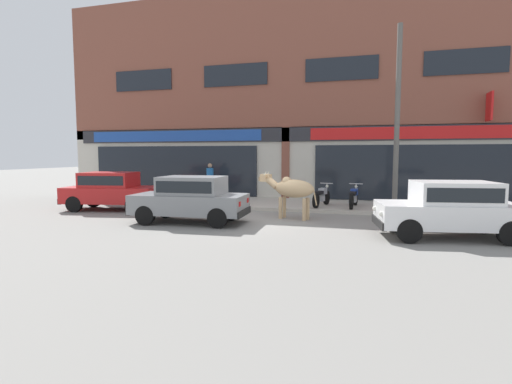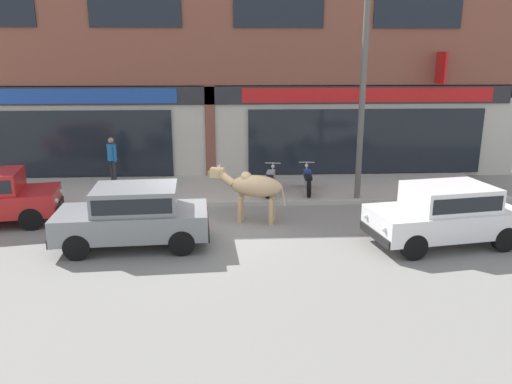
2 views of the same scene
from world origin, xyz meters
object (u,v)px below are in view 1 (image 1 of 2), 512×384
at_px(cow, 291,189).
at_px(car_3, 191,197).
at_px(motorcycle_1, 354,197).
at_px(utility_pole, 397,119).
at_px(pedestrian, 210,177).
at_px(motorcycle_0, 321,196).
at_px(car_1, 111,189).
at_px(car_0, 451,207).

xyz_separation_m(cow, car_3, (-2.88, -1.64, -0.19)).
relative_size(motorcycle_1, utility_pole, 0.28).
bearing_deg(pedestrian, car_3, -72.98).
distance_m(motorcycle_0, motorcycle_1, 1.22).
xyz_separation_m(car_1, motorcycle_1, (9.00, 2.42, -0.30)).
height_order(cow, car_0, cow).
height_order(car_0, car_3, same).
relative_size(motorcycle_0, motorcycle_1, 0.99).
height_order(car_0, pedestrian, pedestrian).
height_order(car_3, utility_pole, utility_pole).
bearing_deg(car_3, cow, 29.73).
relative_size(car_3, motorcycle_1, 2.04).
bearing_deg(utility_pole, cow, -151.75).
bearing_deg(utility_pole, car_1, -171.09).
xyz_separation_m(car_3, utility_pole, (6.22, 3.44, 2.54)).
relative_size(car_1, motorcycle_1, 2.10).
bearing_deg(car_1, motorcycle_0, 16.98).
distance_m(car_1, motorcycle_0, 8.15).
distance_m(car_3, pedestrian, 6.01).
distance_m(cow, motorcycle_0, 2.67).
distance_m(car_0, pedestrian, 10.96).
xyz_separation_m(car_0, pedestrian, (-9.15, 6.02, 0.30)).
distance_m(pedestrian, utility_pole, 8.60).
distance_m(cow, pedestrian, 6.19).
distance_m(motorcycle_1, pedestrian, 6.74).
bearing_deg(car_1, pedestrian, 58.03).
bearing_deg(cow, car_3, -150.27).
height_order(cow, motorcycle_0, cow).
xyz_separation_m(car_0, motorcycle_1, (-2.60, 4.51, -0.30)).
distance_m(car_0, utility_pole, 4.65).
xyz_separation_m(motorcycle_0, utility_pole, (2.65, -0.74, 2.83)).
relative_size(car_0, utility_pole, 0.59).
relative_size(motorcycle_0, utility_pole, 0.28).
bearing_deg(pedestrian, motorcycle_0, -16.37).
xyz_separation_m(car_0, utility_pole, (-1.16, 3.72, 2.54)).
bearing_deg(car_3, car_0, -2.18).
bearing_deg(cow, car_1, 178.71).
bearing_deg(utility_pole, car_3, -151.06).
height_order(motorcycle_1, pedestrian, pedestrian).
bearing_deg(cow, utility_pole, 28.25).
bearing_deg(pedestrian, motorcycle_1, -13.05).
distance_m(car_0, car_3, 7.39).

